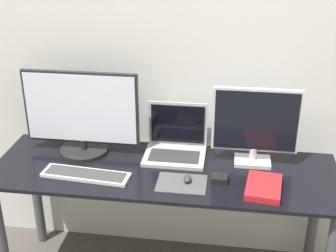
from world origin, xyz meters
TOP-DOWN VIEW (x-y plane):
  - wall_back at (0.00, 0.63)m, footprint 7.00×0.05m
  - desk at (0.00, 0.28)m, footprint 1.73×0.57m
  - monitor_left at (-0.45, 0.41)m, footprint 0.60×0.26m
  - monitor_right at (0.44, 0.41)m, footprint 0.43×0.13m
  - laptop at (0.04, 0.46)m, footprint 0.32×0.26m
  - keyboard at (-0.37, 0.16)m, footprint 0.44×0.15m
  - mousepad at (0.10, 0.16)m, footprint 0.23×0.18m
  - mouse at (0.13, 0.18)m, footprint 0.04×0.06m
  - book at (0.48, 0.16)m, footprint 0.18×0.25m
  - power_brick at (0.28, 0.21)m, footprint 0.08×0.07m

SIDE VIEW (x-z plane):
  - desk at x=0.00m, z-range 0.23..0.93m
  - mousepad at x=0.10m, z-range 0.70..0.71m
  - keyboard at x=-0.37m, z-range 0.70..0.72m
  - power_brick at x=0.28m, z-range 0.70..0.73m
  - book at x=0.48m, z-range 0.70..0.73m
  - mouse at x=0.13m, z-range 0.71..0.74m
  - laptop at x=0.04m, z-range 0.64..0.90m
  - monitor_right at x=0.44m, z-range 0.71..1.12m
  - monitor_left at x=-0.45m, z-range 0.69..1.14m
  - wall_back at x=0.00m, z-range 0.00..2.50m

